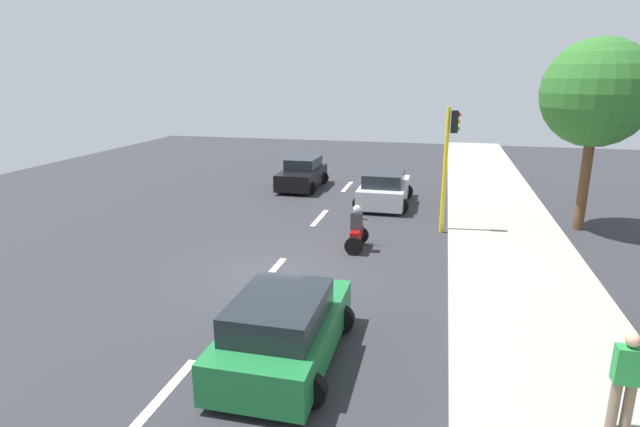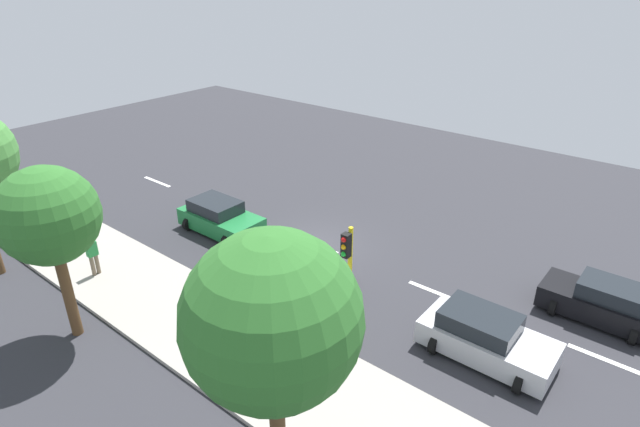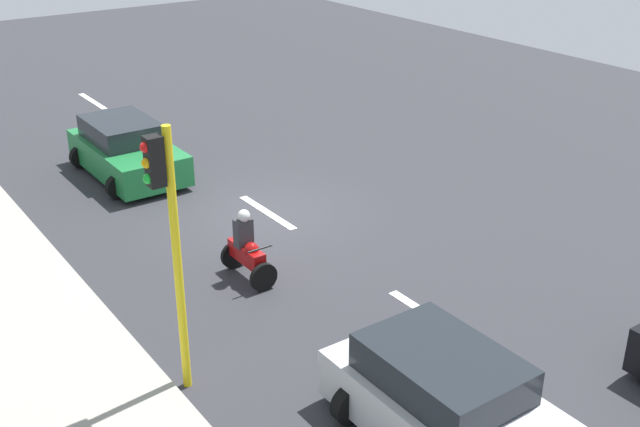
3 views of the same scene
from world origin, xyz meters
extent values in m
cube|color=#2D2D33|center=(0.00, 0.00, -0.05)|extent=(40.00, 60.00, 0.10)
cube|color=#9E998E|center=(7.00, 0.00, 0.07)|extent=(4.00, 60.00, 0.15)
cube|color=white|center=(0.00, -12.00, 0.01)|extent=(0.20, 2.40, 0.01)
cube|color=white|center=(0.00, -6.00, 0.01)|extent=(0.20, 2.40, 0.01)
cube|color=white|center=(0.00, 0.00, 0.01)|extent=(0.20, 2.40, 0.01)
cube|color=white|center=(0.00, 6.00, 0.01)|extent=(0.20, 2.40, 0.01)
cube|color=white|center=(0.00, 12.00, 0.01)|extent=(0.20, 2.40, 0.01)
cube|color=#1E7238|center=(1.79, -4.30, 0.56)|extent=(1.93, 4.10, 0.80)
cube|color=#1E2328|center=(1.79, -4.63, 1.24)|extent=(1.62, 2.30, 0.56)
cylinder|color=black|center=(0.93, -2.95, 0.32)|extent=(0.64, 0.22, 0.64)
cylinder|color=black|center=(2.64, -2.95, 0.32)|extent=(0.64, 0.22, 0.64)
cylinder|color=black|center=(0.93, -5.66, 0.32)|extent=(0.64, 0.22, 0.64)
cylinder|color=black|center=(2.64, -5.66, 0.32)|extent=(0.64, 0.22, 0.64)
cube|color=#B7B7BC|center=(2.25, 8.85, 0.56)|extent=(1.93, 4.15, 0.80)
cube|color=#1E2328|center=(2.25, 8.52, 1.24)|extent=(1.62, 2.32, 0.56)
cylinder|color=black|center=(1.39, 10.22, 0.32)|extent=(0.64, 0.22, 0.64)
cylinder|color=black|center=(3.10, 10.22, 0.32)|extent=(0.64, 0.22, 0.64)
cylinder|color=black|center=(1.39, 7.48, 0.32)|extent=(0.64, 0.22, 0.64)
cylinder|color=black|center=(3.10, 7.48, 0.32)|extent=(0.64, 0.22, 0.64)
cube|color=black|center=(-2.17, 11.15, 0.56)|extent=(1.73, 3.89, 0.80)
cube|color=#1E2328|center=(-2.17, 11.46, 1.24)|extent=(1.45, 2.18, 0.56)
cylinder|color=black|center=(-1.41, 9.86, 0.32)|extent=(0.64, 0.22, 0.64)
cylinder|color=black|center=(-2.92, 9.86, 0.32)|extent=(0.64, 0.22, 0.64)
cylinder|color=black|center=(-1.41, 12.43, 0.32)|extent=(0.64, 0.22, 0.64)
cylinder|color=black|center=(2.08, 3.24, 0.30)|extent=(0.60, 0.10, 0.60)
cylinder|color=black|center=(2.08, 2.04, 0.30)|extent=(0.60, 0.10, 0.60)
cube|color=#990C0C|center=(2.08, 2.59, 0.55)|extent=(0.28, 1.10, 0.36)
sphere|color=#990C0C|center=(2.08, 2.79, 0.73)|extent=(0.32, 0.32, 0.32)
cylinder|color=black|center=(2.08, 3.14, 0.90)|extent=(0.55, 0.04, 0.04)
cube|color=#333338|center=(2.08, 2.49, 1.00)|extent=(0.36, 0.24, 0.60)
sphere|color=silver|center=(2.08, 2.54, 1.40)|extent=(0.26, 0.26, 0.26)
cylinder|color=#72604C|center=(7.49, -5.26, 0.57)|extent=(0.16, 0.16, 0.85)
cylinder|color=#72604C|center=(7.69, -5.26, 0.57)|extent=(0.16, 0.16, 0.85)
cube|color=#268C3F|center=(7.59, -5.26, 1.30)|extent=(0.40, 0.24, 0.60)
sphere|color=tan|center=(7.59, -5.26, 1.73)|extent=(0.22, 0.22, 0.22)
cylinder|color=yellow|center=(4.75, 5.19, 2.25)|extent=(0.14, 0.14, 4.50)
cube|color=black|center=(4.97, 5.19, 4.00)|extent=(0.24, 0.24, 0.76)
sphere|color=red|center=(5.09, 5.19, 4.24)|extent=(0.16, 0.16, 0.16)
sphere|color=#F2A50C|center=(5.09, 5.19, 4.00)|extent=(0.16, 0.16, 0.16)
sphere|color=green|center=(5.09, 5.19, 3.76)|extent=(0.16, 0.16, 0.16)
sphere|color=#2D6B28|center=(9.71, 6.79, 4.95)|extent=(3.76, 3.76, 3.76)
cylinder|color=brown|center=(9.88, -2.50, 1.70)|extent=(0.36, 0.36, 3.39)
sphere|color=#2D6B28|center=(9.88, -2.50, 4.49)|extent=(3.12, 3.12, 3.12)
camera|label=1|loc=(4.62, -13.02, 5.60)|focal=28.47mm
camera|label=2|loc=(15.56, 12.72, 11.32)|focal=28.64mm
camera|label=3|loc=(9.11, 15.18, 7.94)|focal=44.00mm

